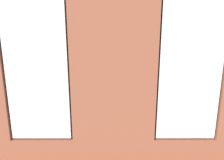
{
  "coord_description": "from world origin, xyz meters",
  "views": [
    {
      "loc": [
        0.03,
        5.68,
        2.25
      ],
      "look_at": [
        0.02,
        0.4,
        1.04
      ],
      "focal_mm": 32.0,
      "sensor_mm": 36.0,
      "label": 1
    }
  ],
  "objects_px": {
    "potted_plant_near_tv": "(30,88)",
    "potted_plant_by_left_couch": "(171,87)",
    "potted_plant_mid_room_small": "(143,87)",
    "candle_jar": "(97,93)",
    "potted_plant_between_couches": "(149,111)",
    "couch_left": "(201,107)",
    "potted_plant_corner_near_left": "(176,81)",
    "tv_flatscreen": "(25,78)",
    "coffee_table": "(110,95)",
    "cup_ceramic": "(110,92)",
    "media_console": "(27,97)",
    "couch_by_window": "(78,133)",
    "remote_silver": "(122,92)",
    "papasan_chair": "(103,82)",
    "potted_plant_foreground_right": "(50,71)",
    "table_plant_small": "(105,89)"
  },
  "relations": [
    {
      "from": "cup_ceramic",
      "to": "media_console",
      "type": "height_order",
      "value": "media_console"
    },
    {
      "from": "couch_by_window",
      "to": "table_plant_small",
      "type": "bearing_deg",
      "value": -100.8
    },
    {
      "from": "tv_flatscreen",
      "to": "potted_plant_by_left_couch",
      "type": "distance_m",
      "value": 4.79
    },
    {
      "from": "table_plant_small",
      "to": "potted_plant_mid_room_small",
      "type": "bearing_deg",
      "value": -151.42
    },
    {
      "from": "potted_plant_mid_room_small",
      "to": "cup_ceramic",
      "type": "bearing_deg",
      "value": 35.94
    },
    {
      "from": "tv_flatscreen",
      "to": "coffee_table",
      "type": "bearing_deg",
      "value": 176.75
    },
    {
      "from": "potted_plant_near_tv",
      "to": "coffee_table",
      "type": "bearing_deg",
      "value": -159.81
    },
    {
      "from": "couch_by_window",
      "to": "potted_plant_mid_room_small",
      "type": "xyz_separation_m",
      "value": [
        -1.77,
        -3.15,
        0.08
      ]
    },
    {
      "from": "candle_jar",
      "to": "tv_flatscreen",
      "type": "height_order",
      "value": "tv_flatscreen"
    },
    {
      "from": "remote_silver",
      "to": "potted_plant_between_couches",
      "type": "distance_m",
      "value": 2.49
    },
    {
      "from": "tv_flatscreen",
      "to": "potted_plant_near_tv",
      "type": "height_order",
      "value": "potted_plant_near_tv"
    },
    {
      "from": "potted_plant_foreground_right",
      "to": "candle_jar",
      "type": "bearing_deg",
      "value": 136.82
    },
    {
      "from": "media_console",
      "to": "cup_ceramic",
      "type": "bearing_deg",
      "value": 176.81
    },
    {
      "from": "candle_jar",
      "to": "cup_ceramic",
      "type": "bearing_deg",
      "value": -162.17
    },
    {
      "from": "coffee_table",
      "to": "potted_plant_mid_room_small",
      "type": "xyz_separation_m",
      "value": [
        -1.13,
        -0.82,
        0.03
      ]
    },
    {
      "from": "potted_plant_foreground_right",
      "to": "media_console",
      "type": "bearing_deg",
      "value": 78.76
    },
    {
      "from": "tv_flatscreen",
      "to": "potted_plant_foreground_right",
      "type": "bearing_deg",
      "value": -101.26
    },
    {
      "from": "media_console",
      "to": "potted_plant_by_left_couch",
      "type": "relative_size",
      "value": 1.37
    },
    {
      "from": "couch_by_window",
      "to": "potted_plant_foreground_right",
      "type": "bearing_deg",
      "value": -66.75
    },
    {
      "from": "couch_by_window",
      "to": "media_console",
      "type": "distance_m",
      "value": 3.21
    },
    {
      "from": "couch_by_window",
      "to": "candle_jar",
      "type": "relative_size",
      "value": 17.25
    },
    {
      "from": "potted_plant_near_tv",
      "to": "potted_plant_by_left_couch",
      "type": "relative_size",
      "value": 2.09
    },
    {
      "from": "potted_plant_near_tv",
      "to": "potted_plant_by_left_couch",
      "type": "bearing_deg",
      "value": -161.88
    },
    {
      "from": "coffee_table",
      "to": "potted_plant_near_tv",
      "type": "bearing_deg",
      "value": 20.19
    },
    {
      "from": "potted_plant_near_tv",
      "to": "potted_plant_between_couches",
      "type": "relative_size",
      "value": 1.15
    },
    {
      "from": "tv_flatscreen",
      "to": "potted_plant_foreground_right",
      "type": "height_order",
      "value": "potted_plant_foreground_right"
    },
    {
      "from": "potted_plant_near_tv",
      "to": "potted_plant_corner_near_left",
      "type": "xyz_separation_m",
      "value": [
        -4.78,
        -2.54,
        -0.41
      ]
    },
    {
      "from": "candle_jar",
      "to": "potted_plant_between_couches",
      "type": "bearing_deg",
      "value": 118.86
    },
    {
      "from": "couch_left",
      "to": "cup_ceramic",
      "type": "bearing_deg",
      "value": -111.84
    },
    {
      "from": "papasan_chair",
      "to": "potted_plant_foreground_right",
      "type": "bearing_deg",
      "value": -2.61
    },
    {
      "from": "coffee_table",
      "to": "potted_plant_foreground_right",
      "type": "xyz_separation_m",
      "value": [
        2.37,
        -1.71,
        0.46
      ]
    },
    {
      "from": "coffee_table",
      "to": "potted_plant_between_couches",
      "type": "height_order",
      "value": "potted_plant_between_couches"
    },
    {
      "from": "media_console",
      "to": "potted_plant_between_couches",
      "type": "height_order",
      "value": "potted_plant_between_couches"
    },
    {
      "from": "cup_ceramic",
      "to": "potted_plant_corner_near_left",
      "type": "bearing_deg",
      "value": -146.28
    },
    {
      "from": "candle_jar",
      "to": "potted_plant_mid_room_small",
      "type": "xyz_separation_m",
      "value": [
        -1.54,
        -0.95,
        -0.08
      ]
    },
    {
      "from": "potted_plant_mid_room_small",
      "to": "potted_plant_by_left_couch",
      "type": "distance_m",
      "value": 0.97
    },
    {
      "from": "table_plant_small",
      "to": "potted_plant_near_tv",
      "type": "xyz_separation_m",
      "value": [
        1.98,
        0.9,
        0.29
      ]
    },
    {
      "from": "potted_plant_mid_room_small",
      "to": "papasan_chair",
      "type": "bearing_deg",
      "value": -28.72
    },
    {
      "from": "couch_left",
      "to": "potted_plant_corner_near_left",
      "type": "bearing_deg",
      "value": 174.1
    },
    {
      "from": "potted_plant_by_left_couch",
      "to": "candle_jar",
      "type": "bearing_deg",
      "value": 16.24
    },
    {
      "from": "couch_by_window",
      "to": "cup_ceramic",
      "type": "relative_size",
      "value": 18.12
    },
    {
      "from": "couch_left",
      "to": "media_console",
      "type": "height_order",
      "value": "couch_left"
    },
    {
      "from": "potted_plant_mid_room_small",
      "to": "tv_flatscreen",
      "type": "bearing_deg",
      "value": 9.95
    },
    {
      "from": "papasan_chair",
      "to": "potted_plant_foreground_right",
      "type": "height_order",
      "value": "potted_plant_foreground_right"
    },
    {
      "from": "couch_left",
      "to": "couch_by_window",
      "type": "bearing_deg",
      "value": -67.42
    },
    {
      "from": "candle_jar",
      "to": "potted_plant_corner_near_left",
      "type": "height_order",
      "value": "potted_plant_corner_near_left"
    },
    {
      "from": "potted_plant_by_left_couch",
      "to": "coffee_table",
      "type": "bearing_deg",
      "value": 15.92
    },
    {
      "from": "media_console",
      "to": "potted_plant_between_couches",
      "type": "relative_size",
      "value": 0.75
    },
    {
      "from": "couch_by_window",
      "to": "potted_plant_near_tv",
      "type": "distance_m",
      "value": 2.22
    },
    {
      "from": "potted_plant_between_couches",
      "to": "potted_plant_by_left_couch",
      "type": "xyz_separation_m",
      "value": [
        -1.3,
        -2.88,
        -0.28
      ]
    }
  ]
}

